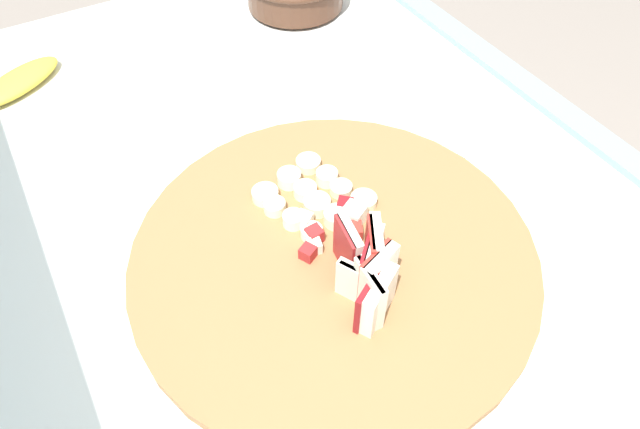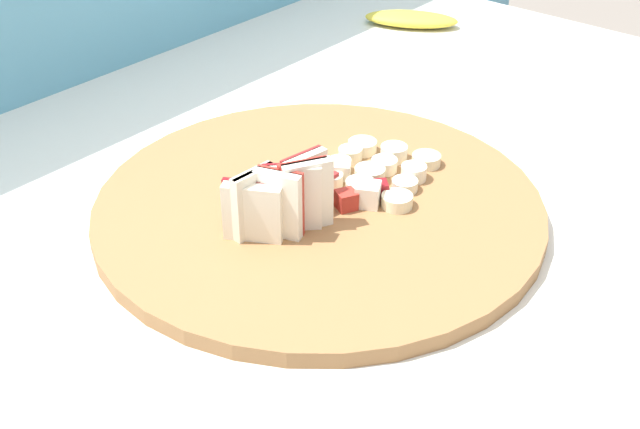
% 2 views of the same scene
% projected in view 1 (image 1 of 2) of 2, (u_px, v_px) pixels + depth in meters
% --- Properties ---
extents(cutting_board, '(0.42, 0.42, 0.02)m').
position_uv_depth(cutting_board, '(334.00, 256.00, 0.59)').
color(cutting_board, olive).
rests_on(cutting_board, tiled_countertop).
extents(apple_wedge_fan, '(0.10, 0.07, 0.07)m').
position_uv_depth(apple_wedge_fan, '(369.00, 273.00, 0.53)').
color(apple_wedge_fan, '#B22D23').
rests_on(apple_wedge_fan, cutting_board).
extents(apple_dice_pile, '(0.06, 0.09, 0.02)m').
position_uv_depth(apple_dice_pile, '(335.00, 224.00, 0.60)').
color(apple_dice_pile, maroon).
rests_on(apple_dice_pile, cutting_board).
extents(banana_slice_rows, '(0.12, 0.12, 0.02)m').
position_uv_depth(banana_slice_rows, '(311.00, 196.00, 0.63)').
color(banana_slice_rows, beige).
rests_on(banana_slice_rows, cutting_board).
extents(banana_peel, '(0.11, 0.14, 0.02)m').
position_uv_depth(banana_peel, '(18.00, 82.00, 0.78)').
color(banana_peel, gold).
rests_on(banana_peel, tiled_countertop).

